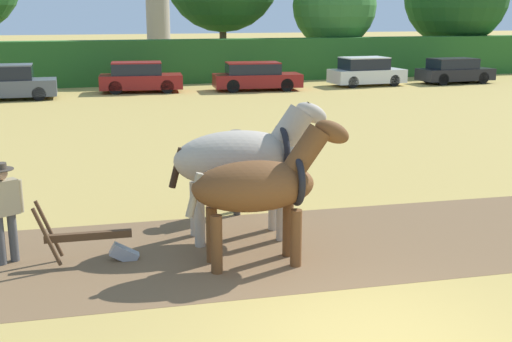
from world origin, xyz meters
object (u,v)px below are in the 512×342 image
at_px(plow, 97,243).
at_px(farmer_at_plow, 4,206).
at_px(tree_center, 334,6).
at_px(draft_horse_lead_right, 244,158).
at_px(parked_car_center, 8,83).
at_px(draft_horse_lead_left, 261,185).
at_px(farmer_beside_team, 236,165).
at_px(parked_car_end_right, 454,71).
at_px(parked_car_center_right, 140,78).
at_px(parked_car_far_right, 366,72).
at_px(parked_car_right, 256,77).

height_order(plow, farmer_at_plow, farmer_at_plow).
distance_m(tree_center, draft_horse_lead_right, 31.74).
relative_size(draft_horse_lead_right, plow, 1.78).
bearing_deg(parked_car_center, tree_center, 21.35).
distance_m(draft_horse_lead_left, plow, 2.79).
relative_size(tree_center, farmer_beside_team, 4.17).
relative_size(farmer_beside_team, parked_car_center, 0.40).
bearing_deg(parked_car_end_right, draft_horse_lead_left, -130.65).
height_order(draft_horse_lead_left, parked_car_center, draft_horse_lead_left).
distance_m(farmer_at_plow, parked_car_end_right, 31.06).
distance_m(farmer_at_plow, parked_car_center_right, 22.87).
relative_size(tree_center, farmer_at_plow, 4.28).
height_order(draft_horse_lead_right, parked_car_center, draft_horse_lead_right).
relative_size(farmer_at_plow, parked_car_center, 0.39).
relative_size(draft_horse_lead_right, parked_car_end_right, 0.67).
bearing_deg(draft_horse_lead_right, tree_center, 67.66).
distance_m(draft_horse_lead_left, farmer_at_plow, 4.06).
bearing_deg(farmer_beside_team, parked_car_center, 118.56).
height_order(plow, parked_car_center_right, parked_car_center_right).
xyz_separation_m(tree_center, draft_horse_lead_right, (-14.23, -28.23, -2.90)).
relative_size(draft_horse_lead_right, parked_car_center_right, 0.67).
bearing_deg(tree_center, farmer_beside_team, -117.51).
height_order(parked_car_center, parked_car_end_right, parked_car_center).
height_order(parked_car_far_right, parked_car_end_right, parked_car_far_right).
xyz_separation_m(tree_center, farmer_at_plow, (-18.17, -28.27, -3.39)).
relative_size(tree_center, parked_car_center_right, 1.65).
relative_size(tree_center, plow, 4.36).
xyz_separation_m(draft_horse_lead_right, parked_car_center_right, (1.04, 22.28, -0.71)).
bearing_deg(draft_horse_lead_left, parked_car_far_right, 64.11).
distance_m(draft_horse_lead_right, farmer_at_plow, 3.97).
relative_size(draft_horse_lead_left, parked_car_end_right, 0.63).
relative_size(parked_car_center, parked_car_end_right, 0.97).
distance_m(tree_center, parked_car_center_right, 14.91).
xyz_separation_m(draft_horse_lead_left, parked_car_center_right, (1.12, 23.54, -0.55)).
xyz_separation_m(tree_center, parked_car_center_right, (-13.19, -5.95, -3.61)).
height_order(draft_horse_lead_left, plow, draft_horse_lead_left).
height_order(parked_car_center_right, parked_car_far_right, parked_car_far_right).
distance_m(farmer_at_plow, farmer_beside_team, 4.43).
bearing_deg(draft_horse_lead_right, parked_car_center, 107.96).
bearing_deg(parked_car_far_right, parked_car_end_right, -5.11).
bearing_deg(farmer_at_plow, plow, 46.90).
bearing_deg(farmer_beside_team, draft_horse_lead_right, -87.00).
distance_m(parked_car_center_right, parked_car_end_right, 17.66).
bearing_deg(parked_car_far_right, draft_horse_lead_left, -121.90).
distance_m(parked_car_center, parked_car_right, 11.96).
bearing_deg(parked_car_center_right, draft_horse_lead_right, -85.48).
distance_m(draft_horse_lead_right, parked_car_far_right, 25.36).
distance_m(parked_car_right, parked_car_end_right, 11.81).
relative_size(parked_car_center, parked_car_far_right, 1.01).
distance_m(draft_horse_lead_left, parked_car_center, 23.02).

